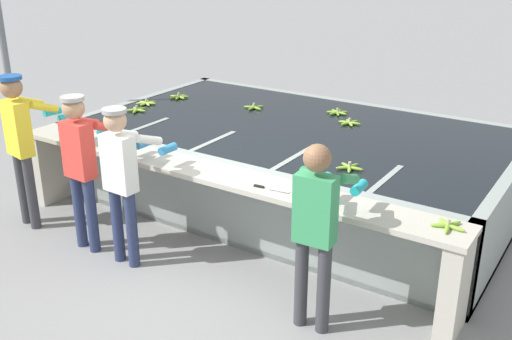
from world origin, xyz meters
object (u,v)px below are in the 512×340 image
(worker_2, at_px, (122,172))
(support_post_left, at_px, (5,55))
(banana_bunch_ledge_0, at_px, (113,143))
(knife_0, at_px, (266,188))
(worker_0, at_px, (22,136))
(banana_bunch_floating_2, at_px, (146,103))
(banana_bunch_floating_6, at_px, (254,107))
(banana_bunch_ledge_1, at_px, (448,226))
(banana_bunch_floating_5, at_px, (350,167))
(worker_1, at_px, (82,159))
(banana_bunch_floating_3, at_px, (137,110))
(banana_bunch_floating_4, at_px, (179,97))
(worker_3, at_px, (317,222))
(banana_bunch_floating_1, at_px, (337,112))
(banana_bunch_floating_0, at_px, (349,123))

(worker_2, distance_m, support_post_left, 3.28)
(banana_bunch_ledge_0, height_order, knife_0, banana_bunch_ledge_0)
(worker_0, xyz_separation_m, banana_bunch_ledge_0, (0.74, 0.60, -0.11))
(banana_bunch_floating_2, height_order, support_post_left, support_post_left)
(banana_bunch_floating_6, xyz_separation_m, banana_bunch_ledge_1, (3.17, -2.06, 0.00))
(banana_bunch_floating_2, xyz_separation_m, banana_bunch_floating_5, (3.33, -0.70, 0.00))
(worker_0, relative_size, worker_1, 1.05)
(banana_bunch_floating_2, bearing_deg, knife_0, -28.35)
(banana_bunch_floating_3, height_order, knife_0, banana_bunch_floating_3)
(worker_1, relative_size, banana_bunch_ledge_0, 7.10)
(worker_1, xyz_separation_m, banana_bunch_floating_6, (0.27, 2.69, -0.05))
(worker_0, height_order, support_post_left, support_post_left)
(banana_bunch_floating_6, bearing_deg, worker_2, -84.11)
(worker_1, bearing_deg, banana_bunch_ledge_1, 10.24)
(worker_1, bearing_deg, knife_0, 15.13)
(banana_bunch_floating_3, xyz_separation_m, banana_bunch_ledge_0, (0.72, -1.12, 0.00))
(banana_bunch_floating_4, bearing_deg, banana_bunch_floating_3, -91.30)
(banana_bunch_floating_2, distance_m, knife_0, 3.30)
(banana_bunch_ledge_0, bearing_deg, banana_bunch_floating_5, 16.67)
(banana_bunch_floating_5, bearing_deg, worker_1, -148.96)
(worker_1, xyz_separation_m, banana_bunch_floating_3, (-0.93, 1.74, -0.05))
(worker_3, xyz_separation_m, banana_bunch_ledge_1, (0.87, 0.55, -0.03))
(knife_0, bearing_deg, banana_bunch_floating_6, 125.64)
(banana_bunch_floating_3, relative_size, banana_bunch_floating_6, 0.99)
(worker_3, xyz_separation_m, banana_bunch_floating_3, (-3.51, 1.67, -0.03))
(banana_bunch_floating_4, distance_m, banana_bunch_ledge_1, 4.78)
(worker_0, distance_m, banana_bunch_floating_5, 3.48)
(knife_0, bearing_deg, banana_bunch_floating_2, 151.65)
(knife_0, bearing_deg, banana_bunch_floating_3, 155.83)
(banana_bunch_floating_2, relative_size, banana_bunch_floating_6, 1.01)
(worker_2, xyz_separation_m, banana_bunch_floating_2, (-1.61, 2.06, -0.03))
(worker_3, bearing_deg, worker_0, -179.08)
(banana_bunch_ledge_0, bearing_deg, worker_2, -39.17)
(banana_bunch_floating_1, bearing_deg, banana_bunch_floating_3, -149.47)
(banana_bunch_floating_3, bearing_deg, banana_bunch_floating_6, 38.00)
(worker_0, relative_size, banana_bunch_floating_0, 6.03)
(banana_bunch_floating_1, bearing_deg, banana_bunch_floating_2, -157.17)
(worker_1, distance_m, worker_3, 2.58)
(banana_bunch_floating_2, bearing_deg, banana_bunch_floating_4, 73.38)
(worker_3, bearing_deg, support_post_left, 169.50)
(banana_bunch_floating_0, bearing_deg, worker_3, -70.29)
(worker_0, relative_size, banana_bunch_ledge_1, 6.21)
(worker_3, relative_size, banana_bunch_floating_6, 5.80)
(worker_0, distance_m, support_post_left, 1.93)
(banana_bunch_ledge_0, bearing_deg, banana_bunch_floating_3, 122.82)
(worker_0, relative_size, worker_2, 1.07)
(banana_bunch_floating_4, bearing_deg, worker_0, -90.74)
(banana_bunch_floating_2, distance_m, support_post_left, 1.90)
(knife_0, bearing_deg, banana_bunch_floating_1, 101.83)
(worker_3, xyz_separation_m, knife_0, (-0.74, 0.42, -0.04))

